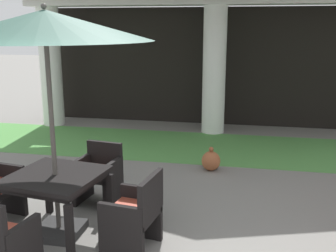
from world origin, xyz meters
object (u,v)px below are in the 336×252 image
at_px(patio_umbrella_mid_left, 45,29).
at_px(patio_chair_mid_left_east, 135,215).
at_px(terracotta_urn, 211,161).
at_px(patio_table_mid_left, 56,182).
at_px(patio_chair_mid_left_north, 99,175).

relative_size(patio_umbrella_mid_left, patio_chair_mid_left_east, 3.00).
bearing_deg(patio_umbrella_mid_left, terracotta_urn, 58.74).
distance_m(patio_table_mid_left, patio_umbrella_mid_left, 1.69).
xyz_separation_m(patio_umbrella_mid_left, patio_chair_mid_left_north, (0.14, 0.96, -1.95)).
xyz_separation_m(patio_chair_mid_left_north, terracotta_urn, (1.39, 1.57, -0.22)).
bearing_deg(patio_umbrella_mid_left, patio_chair_mid_left_east, -8.39).
xyz_separation_m(patio_umbrella_mid_left, terracotta_urn, (1.53, 2.53, -2.17)).
bearing_deg(terracotta_urn, patio_table_mid_left, -121.26).
bearing_deg(patio_chair_mid_left_east, terracotta_urn, -3.66).
relative_size(patio_table_mid_left, patio_chair_mid_left_east, 1.27).
bearing_deg(patio_umbrella_mid_left, patio_table_mid_left, -90.00).
height_order(patio_table_mid_left, patio_chair_mid_left_east, patio_chair_mid_left_east).
xyz_separation_m(patio_table_mid_left, patio_chair_mid_left_east, (0.96, -0.14, -0.25)).
distance_m(patio_table_mid_left, patio_chair_mid_left_east, 1.01).
distance_m(patio_table_mid_left, terracotta_urn, 2.99).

